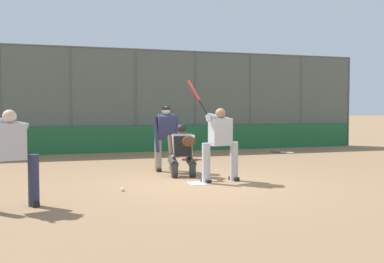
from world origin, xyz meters
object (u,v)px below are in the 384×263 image
catcher_behind_plate (182,149)px  baseball_loose (123,189)px  batter_at_plate (220,142)px  batter_on_deck (9,155)px  umpire_home (166,137)px  spare_bat_by_padding (285,153)px  fielding_glove_on_dirt (15,157)px  spare_bat_near_backstop (192,160)px

catcher_behind_plate → baseball_loose: 2.28m
batter_at_plate → batter_on_deck: (4.09, 1.46, -0.02)m
umpire_home → batter_on_deck: 4.80m
spare_bat_by_padding → batter_at_plate: bearing=-81.3°
umpire_home → spare_bat_by_padding: size_ratio=2.45×
batter_at_plate → catcher_behind_plate: batter_at_plate is taller
spare_bat_by_padding → baseball_loose: (6.58, 5.51, 0.00)m
batter_at_plate → spare_bat_by_padding: 6.74m
batter_at_plate → spare_bat_by_padding: (-4.41, -5.03, -0.84)m
batter_on_deck → fielding_glove_on_dirt: (0.48, -7.76, -0.80)m
catcher_behind_plate → fielding_glove_on_dirt: 6.68m
fielding_glove_on_dirt → batter_on_deck: bearing=93.6°
umpire_home → batter_on_deck: batter_on_deck is taller
batter_on_deck → baseball_loose: 2.30m
umpire_home → baseball_loose: (1.46, 2.43, -0.84)m
fielding_glove_on_dirt → catcher_behind_plate: bearing=127.2°
catcher_behind_plate → umpire_home: 0.98m
spare_bat_by_padding → baseball_loose: 8.58m
spare_bat_near_backstop → fielding_glove_on_dirt: bearing=2.9°
spare_bat_near_backstop → baseball_loose: baseball_loose is taller
batter_at_plate → catcher_behind_plate: (0.55, -1.00, -0.23)m
batter_at_plate → catcher_behind_plate: size_ratio=1.80×
umpire_home → batter_on_deck: bearing=43.7°
spare_bat_near_backstop → spare_bat_by_padding: same height
spare_bat_by_padding → baseball_loose: bearing=-90.1°
batter_at_plate → umpire_home: batter_at_plate is taller
batter_on_deck → spare_bat_by_padding: 10.72m
batter_on_deck → catcher_behind_plate: bearing=-161.7°
umpire_home → fielding_glove_on_dirt: umpire_home is taller
catcher_behind_plate → baseball_loose: bearing=48.5°
batter_on_deck → baseball_loose: (-1.92, -0.98, -0.82)m
catcher_behind_plate → spare_bat_near_backstop: catcher_behind_plate is taller
batter_at_plate → fielding_glove_on_dirt: (4.57, -6.31, -0.82)m
batter_at_plate → spare_bat_near_backstop: (-0.62, -3.96, -0.84)m
baseball_loose → catcher_behind_plate: bearing=-137.6°
batter_on_deck → spare_bat_near_backstop: size_ratio=2.79×
spare_bat_near_backstop → spare_bat_by_padding: 3.94m
fielding_glove_on_dirt → baseball_loose: fielding_glove_on_dirt is taller
batter_at_plate → spare_bat_by_padding: size_ratio=3.30×
catcher_behind_plate → umpire_home: bearing=-74.3°
baseball_loose → fielding_glove_on_dirt: bearing=-70.5°
batter_on_deck → baseball_loose: bearing=-169.6°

